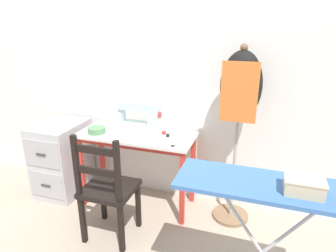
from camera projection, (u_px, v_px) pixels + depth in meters
The scene contains 13 objects.
ground_plane at pixel (129, 215), 2.78m from camera, with size 14.00×14.00×0.00m, color tan.
wall_back at pixel (147, 69), 2.80m from camera, with size 10.00×0.05×2.55m.
sewing_table at pixel (136, 145), 2.76m from camera, with size 1.07×0.45×0.73m.
sewing_machine at pixel (141, 118), 2.74m from camera, with size 0.40×0.16×0.31m.
fabric_bowl at pixel (97, 130), 2.75m from camera, with size 0.16×0.16×0.05m.
scissors at pixel (175, 146), 2.47m from camera, with size 0.12×0.08×0.01m.
thread_spool_near_machine at pixel (164, 132), 2.71m from camera, with size 0.04×0.04×0.04m.
thread_spool_mid_table at pixel (168, 135), 2.65m from camera, with size 0.04×0.04×0.04m.
wooden_chair at pixel (108, 190), 2.36m from camera, with size 0.40×0.38×0.94m.
filing_cabinet at pixel (62, 158), 3.06m from camera, with size 0.42×0.56×0.74m.
dress_form at pixel (240, 97), 2.37m from camera, with size 0.33×0.32×1.54m.
ironing_board at pixel (270, 193), 1.60m from camera, with size 1.01×0.34×0.90m.
storage_box at pixel (304, 186), 1.50m from camera, with size 0.19×0.14×0.08m.
Camera 1 is at (1.08, -2.10, 1.72)m, focal length 32.00 mm.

